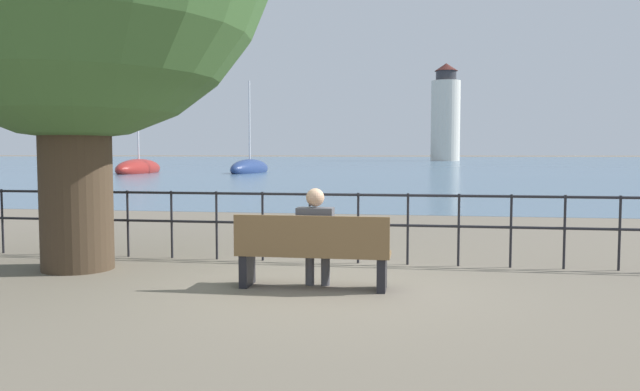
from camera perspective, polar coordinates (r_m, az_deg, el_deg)
ground_plane at (r=7.65m, az=-0.61°, el=-8.43°), size 1000.00×1000.00×0.00m
harbor_water at (r=166.57m, az=8.83°, el=3.26°), size 600.00×300.00×0.01m
park_bench at (r=7.51m, az=-0.69°, el=-5.29°), size 1.86×0.45×0.90m
seated_person_left at (r=7.55m, az=-0.40°, el=-3.43°), size 0.44×0.35×1.21m
promenade_railing at (r=9.29m, az=1.27°, el=-1.92°), size 12.43×0.04×1.05m
sailboat_0 at (r=52.52m, az=-6.43°, el=2.45°), size 2.61×7.13×8.15m
sailboat_1 at (r=53.79m, az=-16.23°, el=2.35°), size 2.48×8.06×8.08m
harbor_lighthouse at (r=139.49m, az=11.41°, el=7.17°), size 6.27×6.27×21.15m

